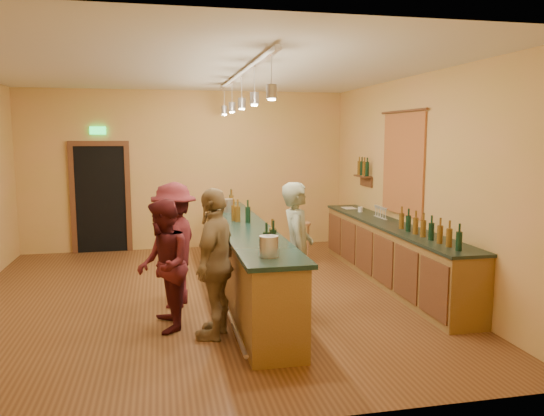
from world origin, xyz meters
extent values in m
plane|color=brown|center=(0.00, 0.00, 0.00)|extent=(7.00, 7.00, 0.00)
cube|color=silver|center=(0.00, 0.00, 3.20)|extent=(6.50, 7.00, 0.02)
cube|color=gold|center=(0.00, 3.50, 1.60)|extent=(6.50, 0.02, 3.20)
cube|color=gold|center=(0.00, -3.50, 1.60)|extent=(6.50, 0.02, 3.20)
cube|color=gold|center=(3.25, 0.00, 1.60)|extent=(0.02, 7.00, 3.20)
cube|color=black|center=(-1.70, 3.48, 1.05)|extent=(0.95, 0.06, 2.10)
cube|color=#542C19|center=(-2.22, 3.46, 1.05)|extent=(0.10, 0.08, 2.10)
cube|color=#542C19|center=(-1.18, 3.46, 1.05)|extent=(0.10, 0.08, 2.10)
cube|color=#542C19|center=(-1.70, 3.46, 2.15)|extent=(1.15, 0.08, 0.10)
cube|color=#19E54C|center=(-1.70, 3.45, 2.40)|extent=(0.30, 0.04, 0.15)
cube|color=#A03520|center=(3.23, 0.40, 1.85)|extent=(0.03, 1.40, 1.60)
cube|color=#542C19|center=(3.16, 1.90, 1.55)|extent=(0.16, 0.55, 0.03)
cube|color=#542C19|center=(3.23, 1.90, 1.45)|extent=(0.03, 0.55, 0.18)
cube|color=brown|center=(2.97, 0.20, 0.45)|extent=(0.55, 4.50, 0.90)
cube|color=black|center=(2.97, 0.20, 0.92)|extent=(0.60, 4.55, 0.04)
cylinder|color=silver|center=(2.97, 1.50, 0.99)|extent=(0.09, 0.09, 0.09)
cube|color=silver|center=(2.94, 2.00, 0.95)|extent=(0.22, 0.30, 0.01)
cube|color=brown|center=(0.60, 0.00, 0.50)|extent=(0.60, 5.00, 1.00)
cube|color=black|center=(0.60, 0.00, 1.02)|extent=(0.70, 5.10, 0.05)
cylinder|color=silver|center=(0.24, 0.00, 0.15)|extent=(0.05, 5.00, 0.05)
cylinder|color=silver|center=(0.55, -2.10, 1.16)|extent=(0.20, 0.20, 0.22)
cylinder|color=silver|center=(0.55, 1.20, 1.16)|extent=(0.20, 0.20, 0.22)
cube|color=silver|center=(0.60, 0.00, 3.14)|extent=(0.06, 4.60, 0.05)
cylinder|color=silver|center=(0.60, -2.00, 2.95)|extent=(0.01, 0.01, 0.35)
cylinder|color=#A5A5AD|center=(0.60, -2.00, 2.75)|extent=(0.11, 0.11, 0.14)
cylinder|color=#FFEABF|center=(0.60, -2.00, 2.67)|extent=(0.08, 0.08, 0.02)
cylinder|color=silver|center=(0.60, -1.00, 2.95)|extent=(0.01, 0.01, 0.35)
cylinder|color=#A5A5AD|center=(0.60, -1.00, 2.75)|extent=(0.11, 0.11, 0.14)
cylinder|color=#FFEABF|center=(0.60, -1.00, 2.67)|extent=(0.08, 0.08, 0.02)
cylinder|color=silver|center=(0.60, 0.00, 2.95)|extent=(0.01, 0.01, 0.35)
cylinder|color=#A5A5AD|center=(0.60, 0.00, 2.75)|extent=(0.11, 0.11, 0.14)
cylinder|color=#FFEABF|center=(0.60, 0.00, 2.67)|extent=(0.08, 0.08, 0.02)
cylinder|color=silver|center=(0.60, 1.00, 2.95)|extent=(0.01, 0.01, 0.35)
cylinder|color=#A5A5AD|center=(0.60, 1.00, 2.75)|extent=(0.11, 0.11, 0.14)
cylinder|color=#FFEABF|center=(0.60, 1.00, 2.67)|extent=(0.08, 0.08, 0.02)
cylinder|color=silver|center=(0.60, 2.00, 2.95)|extent=(0.01, 0.01, 0.35)
cylinder|color=#A5A5AD|center=(0.60, 2.00, 2.75)|extent=(0.11, 0.11, 0.14)
cylinder|color=#FFEABF|center=(0.60, 2.00, 2.67)|extent=(0.08, 0.08, 0.02)
imported|color=gray|center=(1.15, -0.98, 0.86)|extent=(0.55, 0.71, 1.72)
imported|color=#59191E|center=(-0.53, -1.17, 0.79)|extent=(0.64, 0.80, 1.57)
imported|color=#997A51|center=(0.05, -1.51, 0.86)|extent=(0.80, 1.10, 1.73)
imported|color=#59191E|center=(-0.38, -0.27, 0.84)|extent=(0.96, 1.24, 1.69)
cylinder|color=#946043|center=(1.96, 1.85, 0.71)|extent=(0.35, 0.35, 0.04)
cylinder|color=#946043|center=(2.10, 1.85, 0.34)|extent=(0.04, 0.04, 0.68)
cylinder|color=#946043|center=(1.90, 1.96, 0.34)|extent=(0.04, 0.04, 0.68)
cylinder|color=#946043|center=(1.90, 1.73, 0.34)|extent=(0.04, 0.04, 0.68)
camera|label=1|loc=(-0.54, -7.39, 2.30)|focal=35.00mm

